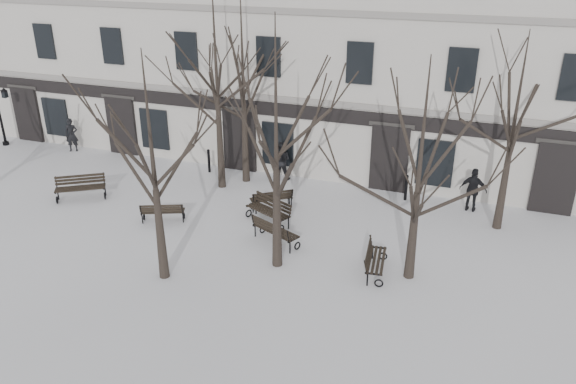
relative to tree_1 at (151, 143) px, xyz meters
The scene contains 20 objects.
ground 5.12m from the tree_1, 38.00° to the left, with size 100.00×100.00×0.00m, color silver.
building 14.58m from the tree_1, 82.57° to the left, with size 40.40×10.20×11.40m.
tree_1 is the anchor object (origin of this frame).
tree_2 3.73m from the tree_1, 31.48° to the left, with size 5.68×5.68×8.12m.
tree_3 7.88m from the tree_1, 20.19° to the left, with size 4.96×4.96×7.09m.
tree_4 7.48m from the tree_1, 101.94° to the left, with size 6.27×6.27×8.96m.
tree_5 8.32m from the tree_1, 95.61° to the left, with size 6.03×6.03×8.61m.
tree_6 12.37m from the tree_1, 36.27° to the left, with size 5.11×5.11×7.29m.
bench_0 8.62m from the tree_1, 148.10° to the left, with size 2.03×1.69×1.01m.
bench_1 5.70m from the tree_1, 122.28° to the left, with size 1.71×1.18×0.82m.
bench_2 5.76m from the tree_1, 52.12° to the left, with size 1.95×1.36×0.94m.
bench_3 6.45m from the tree_1, 69.93° to the left, with size 2.01×1.43×0.97m.
bench_4 7.30m from the tree_1, 76.95° to the left, with size 1.69×1.49×0.85m.
bench_5 7.89m from the tree_1, 22.51° to the left, with size 0.86×1.86×0.90m.
lamp_post 17.08m from the tree_1, 150.44° to the left, with size 0.98×0.36×3.12m.
bollard_a 9.88m from the tree_1, 108.43° to the left, with size 0.15×0.15×1.13m.
bollard_b 11.38m from the tree_1, 53.86° to the left, with size 0.15×0.15×1.14m.
pedestrian_a 14.68m from the tree_1, 140.92° to the left, with size 0.63×0.41×1.72m, color black.
pedestrian_b 10.09m from the tree_1, 86.16° to the left, with size 0.86×0.67×1.77m, color black.
pedestrian_c 13.14m from the tree_1, 43.60° to the left, with size 1.06×0.44×1.80m, color black.
Camera 1 is at (7.20, -14.58, 9.83)m, focal length 35.00 mm.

